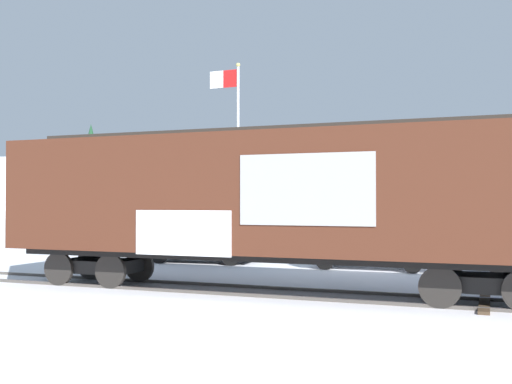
% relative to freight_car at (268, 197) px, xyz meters
% --- Properties ---
extents(ground_plane, '(260.00, 260.00, 0.00)m').
position_rel_freight_car_xyz_m(ground_plane, '(-0.15, 0.00, -2.45)').
color(ground_plane, silver).
extents(track, '(60.02, 3.12, 0.08)m').
position_rel_freight_car_xyz_m(track, '(-0.44, 0.01, -2.41)').
color(track, '#4C4742').
rests_on(track, ground_plane).
extents(freight_car, '(14.39, 3.05, 4.25)m').
position_rel_freight_car_xyz_m(freight_car, '(0.00, 0.00, 0.00)').
color(freight_car, '#472316').
rests_on(freight_car, ground_plane).
extents(flagpole, '(1.44, 0.20, 8.28)m').
position_rel_freight_car_xyz_m(flagpole, '(-4.90, 9.49, 2.76)').
color(flagpole, silver).
rests_on(flagpole, ground_plane).
extents(hillside, '(148.34, 41.97, 13.32)m').
position_rel_freight_car_xyz_m(hillside, '(-0.21, 74.12, 1.91)').
color(hillside, silver).
rests_on(hillside, ground_plane).
extents(parked_car_black, '(4.28, 2.10, 1.69)m').
position_rel_freight_car_xyz_m(parked_car_black, '(-5.07, 6.60, -1.59)').
color(parked_car_black, black).
rests_on(parked_car_black, ground_plane).
extents(parked_car_white, '(4.37, 2.07, 1.79)m').
position_rel_freight_car_xyz_m(parked_car_white, '(1.48, 6.65, -1.55)').
color(parked_car_white, silver).
rests_on(parked_car_white, ground_plane).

